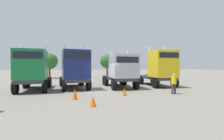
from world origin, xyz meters
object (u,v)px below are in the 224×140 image
object	(u,v)px
traffic_cone_near	(75,94)
semi_truck_silver	(121,71)
semi_truck_yellow	(160,69)
visitor_in_hivis	(174,82)
traffic_cone_far	(93,101)
traffic_cone_mid	(124,92)
semi_truck_navy	(75,70)
semi_truck_green	(33,70)

from	to	relation	value
traffic_cone_near	semi_truck_silver	bearing A→B (deg)	42.59
semi_truck_yellow	visitor_in_hivis	world-z (taller)	semi_truck_yellow
semi_truck_yellow	traffic_cone_near	xyz separation A→B (m)	(-9.42, -4.54, -1.64)
traffic_cone_far	traffic_cone_mid	bearing A→B (deg)	42.38
visitor_in_hivis	traffic_cone_mid	bearing A→B (deg)	-102.23
traffic_cone_near	semi_truck_navy	bearing A→B (deg)	86.45
semi_truck_navy	traffic_cone_near	bearing A→B (deg)	-7.99
semi_truck_silver	traffic_cone_mid	size ratio (longest dim) A/B	10.31
semi_truck_silver	traffic_cone_far	xyz separation A→B (m)	(-4.07, -6.74, -1.50)
traffic_cone_far	semi_truck_yellow	bearing A→B (deg)	38.21
semi_truck_yellow	traffic_cone_near	world-z (taller)	semi_truck_yellow
semi_truck_navy	visitor_in_hivis	xyz separation A→B (m)	(7.46, -5.05, -0.94)
semi_truck_silver	traffic_cone_near	world-z (taller)	semi_truck_silver
semi_truck_green	traffic_cone_far	size ratio (longest dim) A/B	9.84
semi_truck_navy	traffic_cone_near	xyz separation A→B (m)	(-0.32, -5.07, -1.55)
traffic_cone_far	semi_truck_navy	bearing A→B (deg)	94.20
semi_truck_green	semi_truck_navy	world-z (taller)	semi_truck_navy
visitor_in_hivis	semi_truck_navy	bearing A→B (deg)	-131.63
semi_truck_navy	traffic_cone_far	size ratio (longest dim) A/B	10.47
traffic_cone_near	semi_truck_green	bearing A→B (deg)	125.59
semi_truck_green	traffic_cone_mid	distance (m)	8.44
visitor_in_hivis	traffic_cone_far	world-z (taller)	visitor_in_hivis
semi_truck_navy	visitor_in_hivis	size ratio (longest dim) A/B	3.75
visitor_in_hivis	semi_truck_yellow	bearing A→B (deg)	152.40
visitor_in_hivis	traffic_cone_mid	xyz separation A→B (m)	(-4.10, 0.34, -0.67)
semi_truck_green	traffic_cone_mid	world-z (taller)	semi_truck_green
semi_truck_navy	traffic_cone_far	distance (m)	7.48
semi_truck_navy	visitor_in_hivis	bearing A→B (deg)	51.47
semi_truck_silver	traffic_cone_far	size ratio (longest dim) A/B	10.32
semi_truck_navy	traffic_cone_mid	xyz separation A→B (m)	(3.35, -4.71, -1.61)
semi_truck_yellow	traffic_cone_near	bearing A→B (deg)	-59.89
semi_truck_navy	semi_truck_silver	size ratio (longest dim) A/B	1.01
semi_truck_green	semi_truck_yellow	size ratio (longest dim) A/B	0.92
traffic_cone_mid	traffic_cone_near	bearing A→B (deg)	-174.38
semi_truck_green	visitor_in_hivis	distance (m)	12.13
semi_truck_silver	traffic_cone_near	xyz separation A→B (m)	(-4.92, -4.52, -1.43)
semi_truck_silver	traffic_cone_far	bearing A→B (deg)	-28.34
semi_truck_yellow	traffic_cone_far	xyz separation A→B (m)	(-8.57, -6.75, -1.70)
semi_truck_navy	traffic_cone_mid	bearing A→B (deg)	31.02
visitor_in_hivis	traffic_cone_mid	size ratio (longest dim) A/B	2.79
semi_truck_green	semi_truck_silver	size ratio (longest dim) A/B	0.95
semi_truck_silver	traffic_cone_near	bearing A→B (deg)	-44.59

